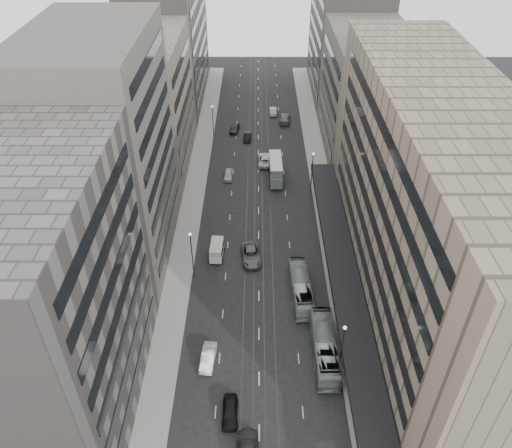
{
  "coord_description": "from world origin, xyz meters",
  "views": [
    {
      "loc": [
        -0.29,
        -42.81,
        51.58
      ],
      "look_at": [
        -0.42,
        16.53,
        6.49
      ],
      "focal_mm": 35.0,
      "sensor_mm": 36.0,
      "label": 1
    }
  ],
  "objects_px": {
    "double_decker": "(276,169)",
    "panel_van": "(217,250)",
    "bus_near": "(325,347)",
    "sedan_2": "(251,255)",
    "bus_far": "(301,288)",
    "sedan_1": "(208,357)",
    "sedan_0": "(230,412)"
  },
  "relations": [
    {
      "from": "sedan_0",
      "to": "bus_near",
      "type": "bearing_deg",
      "value": 35.92
    },
    {
      "from": "bus_far",
      "to": "double_decker",
      "type": "bearing_deg",
      "value": -87.95
    },
    {
      "from": "double_decker",
      "to": "sedan_1",
      "type": "relative_size",
      "value": 1.75
    },
    {
      "from": "bus_far",
      "to": "panel_van",
      "type": "bearing_deg",
      "value": -36.79
    },
    {
      "from": "bus_far",
      "to": "double_decker",
      "type": "distance_m",
      "value": 31.25
    },
    {
      "from": "bus_near",
      "to": "sedan_2",
      "type": "height_order",
      "value": "bus_near"
    },
    {
      "from": "bus_near",
      "to": "panel_van",
      "type": "xyz_separation_m",
      "value": [
        -14.73,
        19.01,
        -0.19
      ]
    },
    {
      "from": "bus_near",
      "to": "sedan_2",
      "type": "distance_m",
      "value": 20.78
    },
    {
      "from": "bus_near",
      "to": "sedan_0",
      "type": "relative_size",
      "value": 2.61
    },
    {
      "from": "double_decker",
      "to": "sedan_0",
      "type": "xyz_separation_m",
      "value": [
        -6.56,
        -50.17,
        -1.62
      ]
    },
    {
      "from": "sedan_2",
      "to": "sedan_0",
      "type": "bearing_deg",
      "value": -101.08
    },
    {
      "from": "sedan_0",
      "to": "sedan_1",
      "type": "xyz_separation_m",
      "value": [
        -3.05,
        7.48,
        -0.0
      ]
    },
    {
      "from": "bus_near",
      "to": "sedan_1",
      "type": "xyz_separation_m",
      "value": [
        -14.54,
        -0.95,
        -0.87
      ]
    },
    {
      "from": "panel_van",
      "to": "sedan_0",
      "type": "height_order",
      "value": "panel_van"
    },
    {
      "from": "bus_near",
      "to": "sedan_2",
      "type": "relative_size",
      "value": 1.93
    },
    {
      "from": "bus_near",
      "to": "double_decker",
      "type": "xyz_separation_m",
      "value": [
        -4.93,
        41.74,
        0.75
      ]
    },
    {
      "from": "bus_far",
      "to": "double_decker",
      "type": "height_order",
      "value": "double_decker"
    },
    {
      "from": "sedan_0",
      "to": "panel_van",
      "type": "bearing_deg",
      "value": 96.41
    },
    {
      "from": "bus_far",
      "to": "panel_van",
      "type": "distance_m",
      "value": 15.06
    },
    {
      "from": "double_decker",
      "to": "sedan_1",
      "type": "xyz_separation_m",
      "value": [
        -9.61,
        -42.69,
        -1.62
      ]
    },
    {
      "from": "bus_near",
      "to": "sedan_0",
      "type": "height_order",
      "value": "bus_near"
    },
    {
      "from": "sedan_1",
      "to": "sedan_2",
      "type": "distance_m",
      "value": 20.15
    },
    {
      "from": "double_decker",
      "to": "panel_van",
      "type": "xyz_separation_m",
      "value": [
        -9.8,
        -22.72,
        -0.94
      ]
    },
    {
      "from": "panel_van",
      "to": "sedan_2",
      "type": "relative_size",
      "value": 0.7
    },
    {
      "from": "panel_van",
      "to": "sedan_1",
      "type": "distance_m",
      "value": 19.98
    },
    {
      "from": "sedan_0",
      "to": "sedan_1",
      "type": "relative_size",
      "value": 0.97
    },
    {
      "from": "double_decker",
      "to": "sedan_1",
      "type": "bearing_deg",
      "value": -103.5
    },
    {
      "from": "double_decker",
      "to": "sedan_2",
      "type": "relative_size",
      "value": 1.33
    },
    {
      "from": "bus_near",
      "to": "panel_van",
      "type": "height_order",
      "value": "bus_near"
    },
    {
      "from": "double_decker",
      "to": "sedan_1",
      "type": "height_order",
      "value": "double_decker"
    },
    {
      "from": "panel_van",
      "to": "sedan_1",
      "type": "relative_size",
      "value": 0.92
    },
    {
      "from": "bus_near",
      "to": "sedan_1",
      "type": "bearing_deg",
      "value": 3.67
    }
  ]
}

